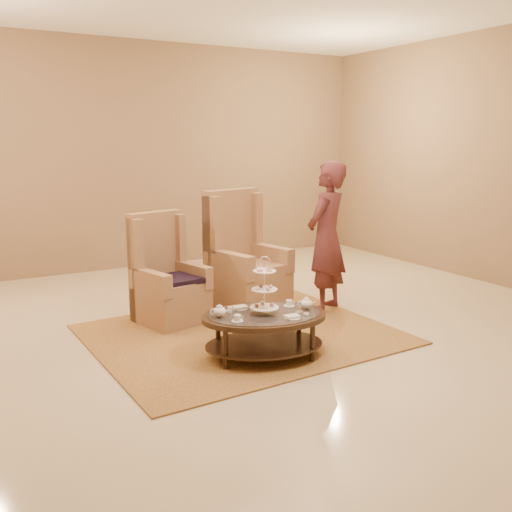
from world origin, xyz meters
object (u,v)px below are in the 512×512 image
armchair_left (167,285)px  person (326,237)px  tea_table (264,322)px  armchair_right (243,269)px

armchair_left → person: size_ratio=0.69×
tea_table → person: bearing=51.1°
armchair_left → person: 1.94m
tea_table → armchair_right: size_ratio=0.95×
armchair_right → person: bearing=-49.9°
tea_table → armchair_left: (-0.39, 1.50, 0.06)m
armchair_left → armchair_right: size_ratio=0.86×
person → armchair_left: bearing=-44.8°
armchair_left → armchair_right: bearing=-11.6°
armchair_left → person: person is taller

